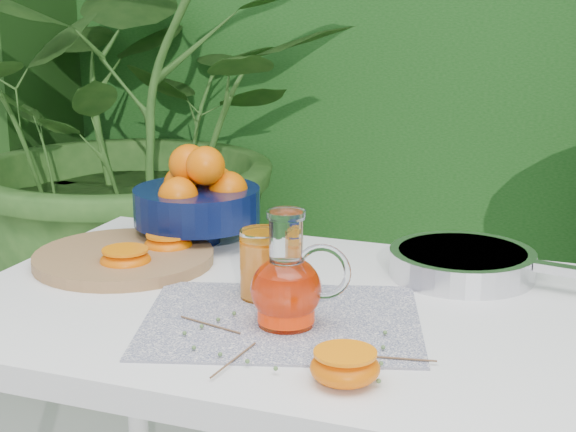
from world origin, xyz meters
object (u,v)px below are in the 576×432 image
at_px(white_table, 284,349).
at_px(cutting_board, 124,258).
at_px(fruit_bowl, 198,197).
at_px(saute_pan, 464,262).
at_px(juice_pitcher, 288,286).

bearing_deg(white_table, cutting_board, 167.22).
xyz_separation_m(white_table, fruit_bowl, (-0.26, 0.24, 0.17)).
bearing_deg(saute_pan, white_table, -138.65).
distance_m(juice_pitcher, saute_pan, 0.37).
relative_size(fruit_bowl, juice_pitcher, 1.62).
relative_size(white_table, saute_pan, 2.27).
xyz_separation_m(white_table, saute_pan, (0.24, 0.21, 0.11)).
distance_m(cutting_board, fruit_bowl, 0.20).
distance_m(white_table, cutting_board, 0.35).
relative_size(white_table, juice_pitcher, 5.97).
distance_m(white_table, saute_pan, 0.34).
xyz_separation_m(fruit_bowl, saute_pan, (0.51, -0.03, -0.06)).
bearing_deg(white_table, fruit_bowl, 137.42).
relative_size(juice_pitcher, saute_pan, 0.38).
bearing_deg(juice_pitcher, cutting_board, 154.83).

